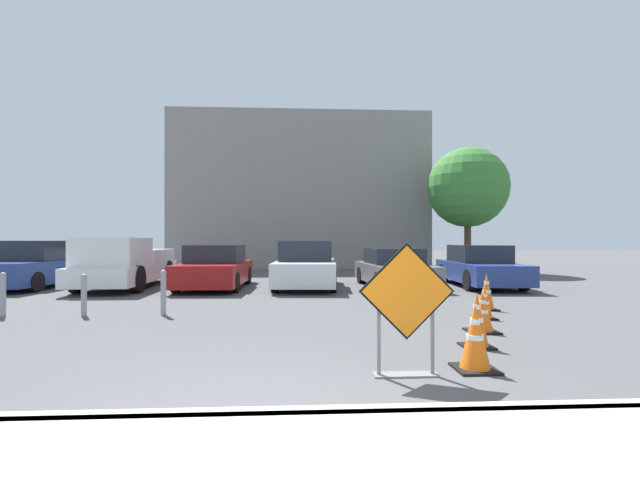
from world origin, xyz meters
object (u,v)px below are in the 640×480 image
parked_car_nearest (38,266)px  parked_car_fourth (394,269)px  bollard_third (3,293)px  pickup_truck (123,266)px  parked_car_third (306,266)px  traffic_cone_nearest (475,338)px  traffic_cone_second (477,320)px  traffic_cone_third (482,312)px  traffic_cone_fifth (487,292)px  parked_car_second (215,268)px  parked_car_fifth (479,267)px  road_closed_sign (406,303)px  traffic_cone_fourth (485,303)px  bollard_second (84,294)px  bollard_nearest (163,291)px

parked_car_nearest → parked_car_fourth: parked_car_nearest is taller
bollard_third → parked_car_nearest: bearing=114.8°
pickup_truck → parked_car_third: 5.86m
traffic_cone_nearest → parked_car_third: 9.16m
traffic_cone_nearest → traffic_cone_second: traffic_cone_second is taller
traffic_cone_third → traffic_cone_fifth: size_ratio=0.84×
parked_car_second → parked_car_fifth: 8.80m
parked_car_fifth → traffic_cone_second: bearing=70.2°
traffic_cone_second → traffic_cone_third: 1.12m
parked_car_second → traffic_cone_nearest: bearing=119.5°
pickup_truck → bollard_third: pickup_truck is taller
pickup_truck → parked_car_second: (2.93, -0.04, -0.09)m
traffic_cone_second → parked_car_nearest: bearing=142.7°
road_closed_sign → traffic_cone_second: road_closed_sign is taller
parked_car_nearest → bollard_third: (2.56, -5.54, -0.22)m
road_closed_sign → parked_car_third: parked_car_third is taller
parked_car_nearest → parked_car_fourth: (11.72, -0.51, -0.10)m
parked_car_fourth → parked_car_fifth: (2.94, 0.11, 0.05)m
traffic_cone_second → parked_car_third: bearing=106.3°
parked_car_nearest → parked_car_fifth: (14.66, -0.40, -0.05)m
traffic_cone_fourth → parked_car_third: 6.68m
traffic_cone_fourth → parked_car_fifth: 6.42m
parked_car_fourth → bollard_second: bearing=29.8°
traffic_cone_nearest → traffic_cone_third: (0.99, 2.05, -0.05)m
road_closed_sign → bollard_third: bearing=149.7°
traffic_cone_nearest → parked_car_second: 10.18m
traffic_cone_second → parked_car_third: parked_car_third is taller
parked_car_fifth → bollard_nearest: (-8.91, -5.15, -0.15)m
traffic_cone_second → bollard_second: bearing=157.1°
traffic_cone_nearest → traffic_cone_third: 2.28m
bollard_third → parked_car_second: bearing=56.6°
traffic_cone_second → parked_car_fourth: size_ratio=0.19×
road_closed_sign → traffic_cone_second: bearing=42.9°
parked_car_third → parked_car_fifth: (5.86, 0.17, -0.05)m
parked_car_second → traffic_cone_fourth: bearing=139.3°
traffic_cone_fifth → bollard_third: bollard_third is taller
traffic_cone_second → traffic_cone_third: bearing=62.7°
traffic_cone_third → parked_car_fourth: parked_car_fourth is taller
traffic_cone_fifth → parked_car_second: bearing=145.5°
traffic_cone_second → traffic_cone_third: traffic_cone_second is taller
road_closed_sign → bollard_nearest: bearing=133.6°
bollard_nearest → bollard_second: bearing=180.0°
bollard_nearest → bollard_third: bearing=-180.0°
traffic_cone_nearest → traffic_cone_fourth: size_ratio=1.24×
traffic_cone_nearest → bollard_third: size_ratio=0.87×
traffic_cone_fifth → pickup_truck: bearing=154.1°
bollard_second → bollard_third: size_ratio=0.96×
traffic_cone_second → traffic_cone_fifth: bearing=63.5°
traffic_cone_fifth → traffic_cone_third: bearing=-116.1°
traffic_cone_fifth → parked_car_third: (-3.91, 4.69, 0.29)m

